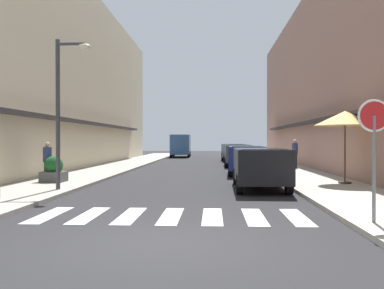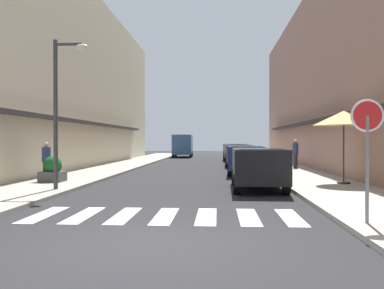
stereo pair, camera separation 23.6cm
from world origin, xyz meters
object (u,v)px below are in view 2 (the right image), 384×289
at_px(parked_car_mid, 246,157).
at_px(parked_car_far, 239,153).
at_px(parked_car_near, 258,164).
at_px(parked_car_distant, 235,150).
at_px(street_lamp, 61,97).
at_px(round_street_sign, 367,128).
at_px(cafe_umbrella, 344,118).
at_px(delivery_van, 183,144).
at_px(pedestrian_walking_far, 295,153).
at_px(planter_midblock, 53,170).
at_px(pedestrian_walking_near, 46,161).

height_order(parked_car_mid, parked_car_far, same).
xyz_separation_m(parked_car_near, parked_car_distant, (0.00, 19.96, -0.00)).
bearing_deg(street_lamp, parked_car_distant, 72.70).
height_order(round_street_sign, cafe_umbrella, cafe_umbrella).
bearing_deg(round_street_sign, delivery_van, 100.45).
xyz_separation_m(street_lamp, pedestrian_walking_far, (9.77, 11.24, -2.18)).
bearing_deg(parked_car_near, parked_car_distant, 90.00).
bearing_deg(parked_car_far, parked_car_distant, 90.00).
distance_m(parked_car_mid, planter_midblock, 9.58).
xyz_separation_m(parked_car_mid, street_lamp, (-6.64, -7.80, 2.27)).
relative_size(parked_car_mid, street_lamp, 0.90).
bearing_deg(parked_car_distant, parked_car_mid, -90.00).
bearing_deg(pedestrian_walking_far, street_lamp, 63.33).
bearing_deg(street_lamp, cafe_umbrella, 13.69).
height_order(parked_car_far, pedestrian_walking_far, pedestrian_walking_far).
bearing_deg(pedestrian_walking_near, delivery_van, 56.60).
xyz_separation_m(parked_car_near, delivery_van, (-5.13, 29.32, 0.48)).
distance_m(cafe_umbrella, planter_midblock, 11.42).
xyz_separation_m(delivery_van, planter_midblock, (-2.81, -28.22, -0.83)).
bearing_deg(cafe_umbrella, parked_car_distant, 99.93).
relative_size(parked_car_far, cafe_umbrella, 1.51).
bearing_deg(street_lamp, parked_car_near, 11.49).
xyz_separation_m(parked_car_mid, round_street_sign, (1.50, -13.04, 1.06)).
bearing_deg(cafe_umbrella, parked_car_near, -162.03).
xyz_separation_m(parked_car_distant, pedestrian_walking_far, (3.14, -10.07, 0.09)).
bearing_deg(street_lamp, planter_midblock, 117.92).
bearing_deg(round_street_sign, pedestrian_walking_near, 140.86).
bearing_deg(parked_car_mid, planter_midblock, -146.02).
bearing_deg(parked_car_near, street_lamp, -168.51).
height_order(parked_car_far, street_lamp, street_lamp).
xyz_separation_m(parked_car_distant, pedestrian_walking_near, (-8.31, -18.58, 0.02)).
height_order(delivery_van, pedestrian_walking_near, delivery_van).
height_order(parked_car_distant, pedestrian_walking_far, pedestrian_walking_far).
height_order(parked_car_distant, street_lamp, street_lamp).
distance_m(round_street_sign, pedestrian_walking_far, 16.59).
distance_m(cafe_umbrella, pedestrian_walking_near, 11.73).
bearing_deg(delivery_van, parked_car_near, -80.08).
distance_m(delivery_van, round_street_sign, 36.53).
xyz_separation_m(delivery_van, pedestrian_walking_near, (-3.17, -27.94, -0.47)).
distance_m(round_street_sign, street_lamp, 9.75).
xyz_separation_m(round_street_sign, pedestrian_walking_far, (1.64, 16.49, -0.97)).
xyz_separation_m(delivery_van, round_street_sign, (6.63, -35.92, 0.58)).
xyz_separation_m(parked_car_near, pedestrian_walking_far, (3.14, 9.89, 0.09)).
height_order(round_street_sign, pedestrian_walking_near, round_street_sign).
xyz_separation_m(parked_car_mid, planter_midblock, (-7.94, -5.35, -0.35)).
bearing_deg(round_street_sign, street_lamp, 147.18).
distance_m(parked_car_far, street_lamp, 16.09).
relative_size(street_lamp, planter_midblock, 4.91).
height_order(street_lamp, pedestrian_walking_far, street_lamp).
bearing_deg(planter_midblock, round_street_sign, -39.21).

